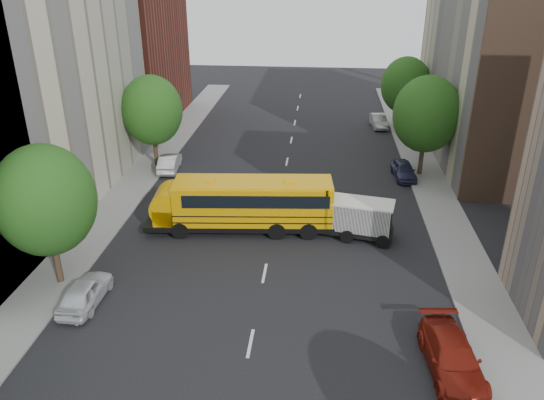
# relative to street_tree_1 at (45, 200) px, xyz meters

# --- Properties ---
(ground) EXTENTS (120.00, 120.00, 0.00)m
(ground) POSITION_rel_street_tree_1_xyz_m (11.00, 4.00, -4.95)
(ground) COLOR black
(ground) RESTS_ON ground
(sidewalk_left) EXTENTS (3.00, 80.00, 0.12)m
(sidewalk_left) POSITION_rel_street_tree_1_xyz_m (-0.50, 9.00, -4.89)
(sidewalk_left) COLOR slate
(sidewalk_left) RESTS_ON ground
(sidewalk_right) EXTENTS (3.00, 80.00, 0.12)m
(sidewalk_right) POSITION_rel_street_tree_1_xyz_m (22.50, 9.00, -4.89)
(sidewalk_right) COLOR slate
(sidewalk_right) RESTS_ON ground
(lane_markings) EXTENTS (0.15, 64.00, 0.01)m
(lane_markings) POSITION_rel_street_tree_1_xyz_m (11.00, 14.00, -4.95)
(lane_markings) COLOR silver
(lane_markings) RESTS_ON ground
(building_left_cream) EXTENTS (10.00, 26.00, 20.00)m
(building_left_cream) POSITION_rel_street_tree_1_xyz_m (-7.00, 10.00, 5.05)
(building_left_cream) COLOR beige
(building_left_cream) RESTS_ON ground
(building_left_redbrick) EXTENTS (10.00, 15.00, 13.00)m
(building_left_redbrick) POSITION_rel_street_tree_1_xyz_m (-7.00, 32.00, 1.55)
(building_left_redbrick) COLOR maroon
(building_left_redbrick) RESTS_ON ground
(building_right_far) EXTENTS (10.00, 22.00, 18.00)m
(building_right_far) POSITION_rel_street_tree_1_xyz_m (29.00, 24.00, 4.05)
(building_right_far) COLOR #BEB493
(building_right_far) RESTS_ON ground
(street_tree_1) EXTENTS (5.12, 5.12, 7.90)m
(street_tree_1) POSITION_rel_street_tree_1_xyz_m (0.00, 0.00, 0.00)
(street_tree_1) COLOR #38281C
(street_tree_1) RESTS_ON ground
(street_tree_2) EXTENTS (4.99, 4.99, 7.71)m
(street_tree_2) POSITION_rel_street_tree_1_xyz_m (0.00, 18.00, -0.12)
(street_tree_2) COLOR #38281C
(street_tree_2) RESTS_ON ground
(street_tree_4) EXTENTS (5.25, 5.25, 8.10)m
(street_tree_4) POSITION_rel_street_tree_1_xyz_m (22.00, 18.00, 0.12)
(street_tree_4) COLOR #38281C
(street_tree_4) RESTS_ON ground
(street_tree_5) EXTENTS (4.86, 4.86, 7.51)m
(street_tree_5) POSITION_rel_street_tree_1_xyz_m (22.00, 30.00, -0.25)
(street_tree_5) COLOR #38281C
(street_tree_5) RESTS_ON ground
(school_bus) EXTENTS (12.65, 3.94, 3.51)m
(school_bus) POSITION_rel_street_tree_1_xyz_m (8.92, 7.13, -2.99)
(school_bus) COLOR black
(school_bus) RESTS_ON ground
(safari_truck) EXTENTS (6.07, 3.17, 2.48)m
(safari_truck) POSITION_rel_street_tree_1_xyz_m (15.78, 6.99, -3.64)
(safari_truck) COLOR black
(safari_truck) RESTS_ON ground
(parked_car_0) EXTENTS (1.72, 4.14, 1.40)m
(parked_car_0) POSITION_rel_street_tree_1_xyz_m (2.20, -1.74, -4.25)
(parked_car_0) COLOR silver
(parked_car_0) RESTS_ON ground
(parked_car_1) EXTENTS (1.86, 4.27, 1.36)m
(parked_car_1) POSITION_rel_street_tree_1_xyz_m (1.40, 17.07, -4.27)
(parked_car_1) COLOR beige
(parked_car_1) RESTS_ON ground
(parked_car_3) EXTENTS (2.49, 5.26, 1.48)m
(parked_car_3) POSITION_rel_street_tree_1_xyz_m (19.80, -4.91, -4.21)
(parked_car_3) COLOR maroon
(parked_car_3) RESTS_ON ground
(parked_car_4) EXTENTS (1.91, 4.02, 1.33)m
(parked_car_4) POSITION_rel_street_tree_1_xyz_m (20.60, 17.22, -4.29)
(parked_car_4) COLOR #2F3353
(parked_car_4) RESTS_ON ground
(parked_car_5) EXTENTS (1.77, 4.10, 1.31)m
(parked_car_5) POSITION_rel_street_tree_1_xyz_m (19.80, 31.29, -4.30)
(parked_car_5) COLOR #A5A6A1
(parked_car_5) RESTS_ON ground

